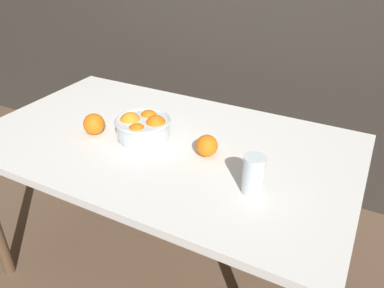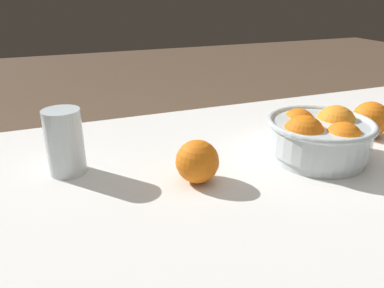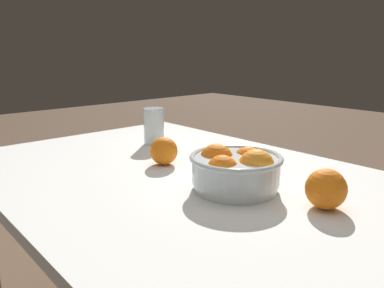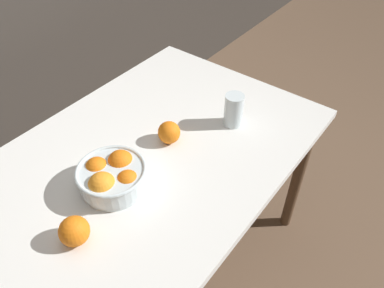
# 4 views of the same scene
# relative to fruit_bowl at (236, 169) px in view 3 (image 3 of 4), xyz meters

# --- Properties ---
(dining_table) EXTENTS (1.44, 0.84, 0.70)m
(dining_table) POSITION_rel_fruit_bowl_xyz_m (0.07, 0.02, -0.12)
(dining_table) COLOR white
(dining_table) RESTS_ON ground_plane
(fruit_bowl) EXTENTS (0.21, 0.21, 0.10)m
(fruit_bowl) POSITION_rel_fruit_bowl_xyz_m (0.00, 0.00, 0.00)
(fruit_bowl) COLOR silver
(fruit_bowl) RESTS_ON dining_table
(juice_glass) EXTENTS (0.07, 0.07, 0.12)m
(juice_glass) POSITION_rel_fruit_bowl_xyz_m (0.48, -0.12, 0.01)
(juice_glass) COLOR #F4A314
(juice_glass) RESTS_ON dining_table
(orange_loose_near_bowl) EXTENTS (0.08, 0.08, 0.08)m
(orange_loose_near_bowl) POSITION_rel_fruit_bowl_xyz_m (-0.19, -0.06, -0.01)
(orange_loose_near_bowl) COLOR orange
(orange_loose_near_bowl) RESTS_ON dining_table
(orange_loose_front) EXTENTS (0.08, 0.08, 0.08)m
(orange_loose_front) POSITION_rel_fruit_bowl_xyz_m (0.27, 0.00, -0.01)
(orange_loose_front) COLOR orange
(orange_loose_front) RESTS_ON dining_table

